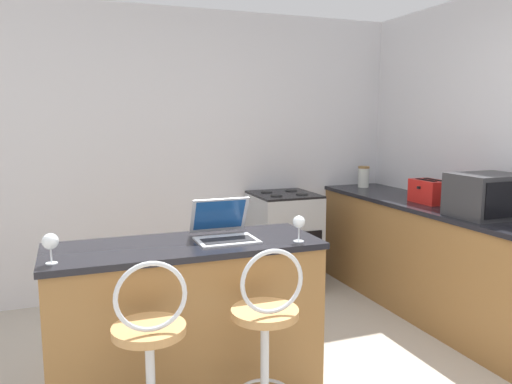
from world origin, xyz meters
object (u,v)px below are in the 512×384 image
object	(u,v)px
bar_stool_far	(266,350)
storage_jar	(364,177)
bar_stool_near	(151,370)
stove_range	(284,242)
toaster	(430,191)
wine_glass_tall	(299,223)
wine_glass_short	(50,242)
microwave	(487,196)
laptop	(223,229)

from	to	relation	value
bar_stool_far	storage_jar	world-z (taller)	storage_jar
bar_stool_near	stove_range	xyz separation A→B (m)	(1.57, 2.03, -0.01)
toaster	stove_range	distance (m)	1.40
wine_glass_tall	wine_glass_short	bearing A→B (deg)	178.70
bar_stool_far	microwave	bearing A→B (deg)	14.98
stove_range	microwave	bearing A→B (deg)	-59.52
toaster	storage_jar	size ratio (longest dim) A/B	1.45
bar_stool_near	bar_stool_far	distance (m)	0.57
bar_stool_far	toaster	size ratio (longest dim) A/B	3.28
bar_stool_near	laptop	xyz separation A→B (m)	(0.52, 0.55, 0.51)
wine_glass_tall	storage_jar	distance (m)	2.41
bar_stool_near	storage_jar	xyz separation A→B (m)	(2.49, 2.13, 0.56)
microwave	wine_glass_short	world-z (taller)	microwave
wine_glass_tall	storage_jar	size ratio (longest dim) A/B	0.71
wine_glass_short	wine_glass_tall	bearing A→B (deg)	-1.30
bar_stool_far	toaster	bearing A→B (deg)	30.58
microwave	storage_jar	size ratio (longest dim) A/B	2.24
bar_stool_near	toaster	bearing A→B (deg)	24.45
bar_stool_near	toaster	distance (m)	2.78
laptop	bar_stool_near	bearing A→B (deg)	-133.49
microwave	wine_glass_tall	xyz separation A→B (m)	(-1.56, -0.18, -0.05)
wine_glass_tall	microwave	bearing A→B (deg)	6.49
bar_stool_near	wine_glass_short	bearing A→B (deg)	138.62
microwave	toaster	bearing A→B (deg)	88.64
laptop	storage_jar	bearing A→B (deg)	38.78
laptop	wine_glass_tall	xyz separation A→B (m)	(0.38, -0.22, 0.05)
bar_stool_near	stove_range	distance (m)	2.57
bar_stool_far	stove_range	size ratio (longest dim) A/B	1.09
toaster	stove_range	size ratio (longest dim) A/B	0.33
toaster	stove_range	bearing A→B (deg)	135.25
laptop	microwave	size ratio (longest dim) A/B	0.72
laptop	toaster	xyz separation A→B (m)	(1.96, 0.58, 0.04)
laptop	microwave	bearing A→B (deg)	-1.30
toaster	storage_jar	xyz separation A→B (m)	(0.01, 1.01, 0.01)
bar_stool_far	stove_range	world-z (taller)	bar_stool_far
bar_stool_far	wine_glass_short	size ratio (longest dim) A/B	6.73
bar_stool_far	wine_glass_tall	xyz separation A→B (m)	(0.33, 0.33, 0.56)
microwave	wine_glass_tall	size ratio (longest dim) A/B	3.17
toaster	storage_jar	bearing A→B (deg)	89.36
microwave	storage_jar	bearing A→B (deg)	89.08
toaster	wine_glass_short	size ratio (longest dim) A/B	2.05
toaster	storage_jar	world-z (taller)	storage_jar
laptop	toaster	distance (m)	2.04
wine_glass_tall	storage_jar	xyz separation A→B (m)	(1.59, 1.81, -0.00)
bar_stool_near	wine_glass_tall	distance (m)	1.11
microwave	bar_stool_near	bearing A→B (deg)	-168.39
toaster	wine_glass_tall	world-z (taller)	toaster
laptop	storage_jar	xyz separation A→B (m)	(1.97, 1.58, 0.05)
bar_stool_far	laptop	size ratio (longest dim) A/B	2.95
bar_stool_near	toaster	xyz separation A→B (m)	(2.48, 1.13, 0.54)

